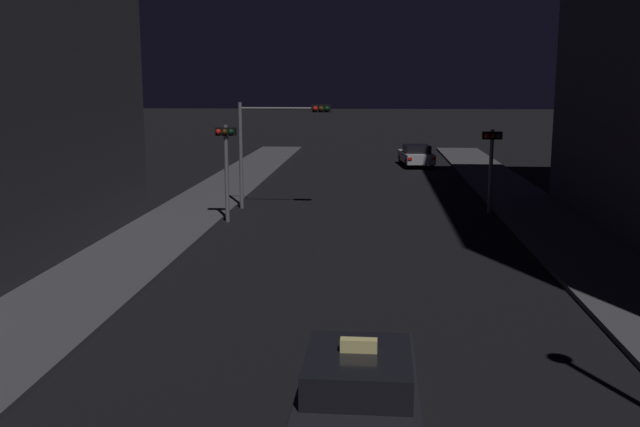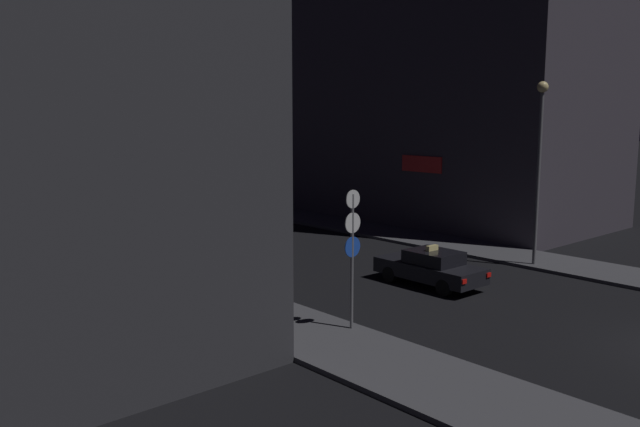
% 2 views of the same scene
% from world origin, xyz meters
% --- Properties ---
extents(sidewalk_left, '(3.28, 60.67, 0.15)m').
position_xyz_m(sidewalk_left, '(-7.20, 28.33, 0.07)').
color(sidewalk_left, '#424247').
rests_on(sidewalk_left, ground_plane).
extents(sidewalk_right, '(3.28, 60.67, 0.15)m').
position_xyz_m(sidewalk_right, '(7.20, 28.33, 0.07)').
color(sidewalk_right, '#424247').
rests_on(sidewalk_right, ground_plane).
extents(taxi, '(1.86, 4.47, 1.62)m').
position_xyz_m(taxi, '(0.23, 9.59, 0.74)').
color(taxi, black).
rests_on(taxi, ground_plane).
extents(far_car, '(2.28, 4.62, 1.42)m').
position_xyz_m(far_car, '(3.19, 46.51, 0.73)').
color(far_car, '#B7B7BC').
rests_on(far_car, ground_plane).
extents(traffic_light_overhead, '(3.98, 0.42, 4.59)m').
position_xyz_m(traffic_light_overhead, '(-3.72, 29.81, 3.37)').
color(traffic_light_overhead, slate).
rests_on(traffic_light_overhead, ground_plane).
extents(traffic_light_left_kerb, '(0.80, 0.42, 3.81)m').
position_xyz_m(traffic_light_left_kerb, '(-5.31, 26.72, 2.72)').
color(traffic_light_left_kerb, slate).
rests_on(traffic_light_left_kerb, ground_plane).
extents(traffic_light_right_kerb, '(0.80, 0.42, 3.51)m').
position_xyz_m(traffic_light_right_kerb, '(5.31, 29.46, 2.53)').
color(traffic_light_right_kerb, slate).
rests_on(traffic_light_right_kerb, ground_plane).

